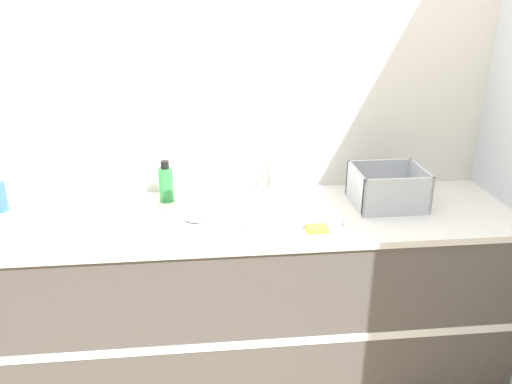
{
  "coord_description": "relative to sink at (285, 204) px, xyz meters",
  "views": [
    {
      "loc": [
        -0.11,
        -1.73,
        1.85
      ],
      "look_at": [
        0.1,
        0.29,
        1.03
      ],
      "focal_mm": 35.0,
      "sensor_mm": 36.0,
      "label": 1
    }
  ],
  "objects": [
    {
      "name": "counter_cabinet",
      "position": [
        -0.24,
        -0.06,
        -0.47
      ],
      "size": [
        2.6,
        0.66,
        0.91
      ],
      "color": "#514C47",
      "rests_on": "ground_plane"
    },
    {
      "name": "sponge",
      "position": [
        0.1,
        -0.26,
        -0.0
      ],
      "size": [
        0.09,
        0.06,
        0.02
      ],
      "color": "yellow",
      "rests_on": "counter_cabinet"
    },
    {
      "name": "wall_back",
      "position": [
        -0.24,
        0.29,
        0.37
      ],
      "size": [
        4.98,
        0.06,
        2.6
      ],
      "color": "beige",
      "rests_on": "ground_plane"
    },
    {
      "name": "sink",
      "position": [
        0.0,
        0.0,
        0.0
      ],
      "size": [
        0.44,
        0.43,
        0.24
      ],
      "color": "silver",
      "rests_on": "counter_cabinet"
    },
    {
      "name": "dish_rack",
      "position": [
        0.48,
        -0.02,
        0.05
      ],
      "size": [
        0.32,
        0.27,
        0.18
      ],
      "color": "#B7BABF",
      "rests_on": "counter_cabinet"
    },
    {
      "name": "paper_towel_roll",
      "position": [
        -0.41,
        -0.09,
        0.13
      ],
      "size": [
        0.11,
        0.11,
        0.29
      ],
      "color": "#4C4C51",
      "rests_on": "counter_cabinet"
    },
    {
      "name": "bottle_green",
      "position": [
        -0.55,
        0.14,
        0.07
      ],
      "size": [
        0.07,
        0.07,
        0.2
      ],
      "color": "#2D8C3D",
      "rests_on": "counter_cabinet"
    }
  ]
}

